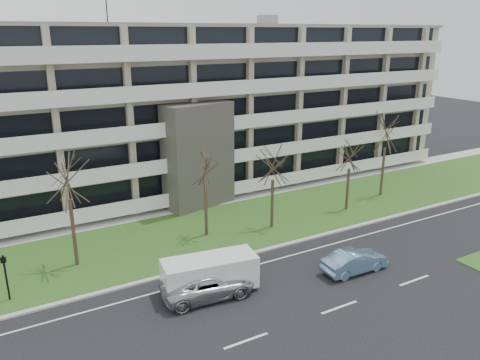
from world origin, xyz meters
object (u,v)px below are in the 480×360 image
silver_pickup (208,284)px  white_van (211,271)px  blue_sedan (355,261)px  pedestrian_signal (5,272)px

silver_pickup → white_van: white_van is taller
blue_sedan → silver_pickup: bearing=79.8°
silver_pickup → pedestrian_signal: 11.35m
blue_sedan → pedestrian_signal: pedestrian_signal is taller
blue_sedan → pedestrian_signal: 20.72m
blue_sedan → white_van: (-8.97, 2.38, 0.55)m
silver_pickup → white_van: 0.78m
silver_pickup → blue_sedan: (9.38, -1.97, -0.03)m
pedestrian_signal → silver_pickup: bearing=-10.6°
silver_pickup → pedestrian_signal: bearing=68.4°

